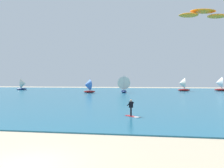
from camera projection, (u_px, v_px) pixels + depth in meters
ground_plane at (29, 165)px, 11.34m from camera, size 220.00×220.00×0.00m
ocean at (131, 94)px, 62.17m from camera, size 160.00×90.00×0.10m
kitesurfer at (132, 110)px, 25.27m from camera, size 1.73×1.83×1.67m
kite at (203, 14)px, 31.91m from camera, size 6.46×3.72×0.93m
sailboat_near_shore at (88, 86)px, 68.28m from camera, size 3.56×3.37×3.96m
sailboat_heeled_over at (124, 84)px, 69.72m from camera, size 3.78×4.32×4.88m
sailboat_leading at (182, 84)px, 77.96m from camera, size 3.84×3.26×4.46m
sailboat_mid_right at (219, 84)px, 79.04m from camera, size 4.12×3.50×4.79m
sailboat_outermost at (23, 84)px, 86.38m from camera, size 3.68×3.17×4.20m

